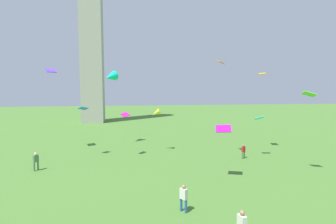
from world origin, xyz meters
TOP-DOWN VIEW (x-y plane):
  - monument_obelisk at (-11.32, 57.14)m, footprint 5.00×5.00m
  - person_0 at (10.26, 21.46)m, footprint 0.49×0.42m
  - person_1 at (0.81, 10.46)m, footprint 0.50×0.53m
  - person_2 at (-11.62, 20.60)m, footprint 0.50×0.53m
  - kite_flying_0 at (7.60, 22.27)m, footprint 0.87×1.17m
  - kite_flying_1 at (5.45, 15.59)m, footprint 1.46×1.18m
  - kite_flying_2 at (-3.06, 24.32)m, footprint 1.21×1.19m
  - kite_flying_3 at (0.76, 26.28)m, footprint 1.57×1.18m
  - kite_flying_4 at (12.35, 21.94)m, footprint 1.15×0.84m
  - kite_flying_5 at (-7.87, 25.04)m, footprint 1.22×1.18m
  - kite_flying_6 at (-5.14, 30.51)m, footprint 2.36×2.54m
  - kite_flying_7 at (-12.24, 28.46)m, footprint 1.65×1.85m
  - kite_flying_8 at (14.15, 24.79)m, footprint 1.18×1.48m
  - kite_flying_9 at (13.43, 15.48)m, footprint 1.16×1.00m

SIDE VIEW (x-z plane):
  - person_0 at x=10.26m, z-range 0.11..1.73m
  - person_2 at x=-11.62m, z-range 0.12..1.90m
  - person_1 at x=0.81m, z-range 0.12..1.91m
  - kite_flying_1 at x=5.45m, z-range 4.19..4.81m
  - kite_flying_4 at x=12.35m, z-range 4.30..4.88m
  - kite_flying_3 at x=0.76m, z-range 4.30..5.57m
  - kite_flying_2 at x=-3.06m, z-range 4.70..5.26m
  - kite_flying_5 at x=-7.87m, z-range 5.47..5.96m
  - kite_flying_9 at x=13.43m, z-range 7.17..7.76m
  - kite_flying_6 at x=-5.14m, z-range 8.73..10.51m
  - kite_flying_8 at x=14.15m, z-range 9.72..10.10m
  - kite_flying_7 at x=-12.24m, z-range 9.96..10.59m
  - kite_flying_0 at x=7.60m, z-range 10.66..11.26m
  - monument_obelisk at x=-11.32m, z-range 0.00..53.49m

